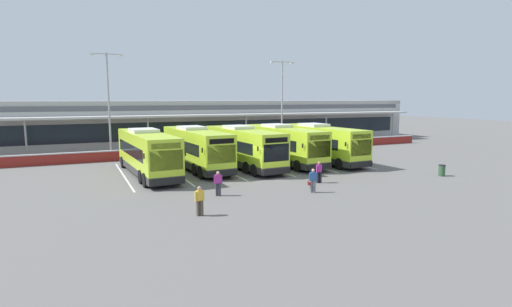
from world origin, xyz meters
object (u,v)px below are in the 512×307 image
(coach_bus_rightmost, at_px, (319,144))
(pedestrian_with_handbag, at_px, (313,180))
(coach_bus_left_centre, at_px, (196,149))
(coach_bus_right_centre, at_px, (282,145))
(pedestrian_child, at_px, (200,200))
(coach_bus_centre, at_px, (243,148))
(pedestrian_in_dark_coat, at_px, (319,171))
(litter_bin, at_px, (442,170))
(lamp_post_west, at_px, (109,99))
(lamp_post_centre, at_px, (282,99))
(coach_bus_leftmost, at_px, (147,154))
(pedestrian_near_bin, at_px, (218,183))

(coach_bus_rightmost, xyz_separation_m, pedestrian_with_handbag, (-7.87, -11.08, -0.93))
(coach_bus_left_centre, distance_m, pedestrian_with_handbag, 13.14)
(coach_bus_right_centre, relative_size, pedestrian_child, 7.58)
(coach_bus_centre, bearing_deg, pedestrian_child, -121.37)
(pedestrian_in_dark_coat, xyz_separation_m, litter_bin, (10.65, -1.93, -0.41))
(coach_bus_left_centre, relative_size, lamp_post_west, 1.12)
(coach_bus_rightmost, distance_m, lamp_post_west, 22.28)
(lamp_post_centre, distance_m, litter_bin, 22.74)
(coach_bus_leftmost, bearing_deg, coach_bus_right_centre, 2.96)
(coach_bus_rightmost, height_order, lamp_post_centre, lamp_post_centre)
(pedestrian_with_handbag, bearing_deg, coach_bus_left_centre, 110.14)
(coach_bus_right_centre, xyz_separation_m, lamp_post_centre, (5.71, 10.58, 4.50))
(coach_bus_right_centre, height_order, coach_bus_rightmost, same)
(pedestrian_in_dark_coat, distance_m, lamp_post_west, 24.25)
(coach_bus_right_centre, xyz_separation_m, pedestrian_with_handbag, (-3.94, -11.68, -0.93))
(litter_bin, bearing_deg, lamp_post_centre, 98.16)
(pedestrian_in_dark_coat, distance_m, litter_bin, 10.83)
(coach_bus_right_centre, xyz_separation_m, litter_bin, (8.82, -11.18, -1.32))
(pedestrian_near_bin, xyz_separation_m, lamp_post_centre, (15.72, 20.46, 5.42))
(pedestrian_in_dark_coat, relative_size, pedestrian_child, 1.00)
(coach_bus_right_centre, xyz_separation_m, pedestrian_in_dark_coat, (-1.83, -9.25, -0.91))
(coach_bus_left_centre, xyz_separation_m, lamp_post_centre, (14.16, 9.95, 4.50))
(coach_bus_left_centre, bearing_deg, pedestrian_near_bin, -98.42)
(pedestrian_child, distance_m, lamp_post_centre, 30.73)
(coach_bus_leftmost, bearing_deg, litter_bin, -25.75)
(coach_bus_centre, xyz_separation_m, litter_bin, (13.09, -10.82, -1.32))
(coach_bus_leftmost, distance_m, coach_bus_rightmost, 16.89)
(coach_bus_right_centre, distance_m, pedestrian_near_bin, 14.10)
(coach_bus_right_centre, distance_m, lamp_post_centre, 12.83)
(coach_bus_right_centre, distance_m, pedestrian_child, 18.46)
(coach_bus_left_centre, bearing_deg, coach_bus_leftmost, -163.89)
(coach_bus_leftmost, height_order, litter_bin, coach_bus_leftmost)
(coach_bus_right_centre, xyz_separation_m, pedestrian_child, (-12.38, -13.67, -0.91))
(coach_bus_left_centre, height_order, coach_bus_rightmost, same)
(coach_bus_centre, height_order, lamp_post_west, lamp_post_west)
(coach_bus_leftmost, distance_m, coach_bus_left_centre, 4.69)
(pedestrian_child, bearing_deg, litter_bin, 6.70)
(lamp_post_centre, height_order, litter_bin, lamp_post_centre)
(coach_bus_centre, relative_size, lamp_post_centre, 1.12)
(coach_bus_rightmost, relative_size, litter_bin, 13.20)
(coach_bus_left_centre, height_order, pedestrian_near_bin, coach_bus_left_centre)
(lamp_post_centre, xyz_separation_m, litter_bin, (3.12, -21.76, -5.82))
(pedestrian_in_dark_coat, height_order, lamp_post_west, lamp_post_west)
(coach_bus_leftmost, relative_size, coach_bus_centre, 1.00)
(lamp_post_centre, bearing_deg, coach_bus_left_centre, -144.92)
(coach_bus_left_centre, bearing_deg, lamp_post_west, 123.24)
(pedestrian_near_bin, bearing_deg, coach_bus_centre, 58.90)
(pedestrian_in_dark_coat, xyz_separation_m, pedestrian_near_bin, (-8.18, -0.64, 0.00))
(coach_bus_right_centre, height_order, pedestrian_with_handbag, coach_bus_right_centre)
(coach_bus_rightmost, height_order, litter_bin, coach_bus_rightmost)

